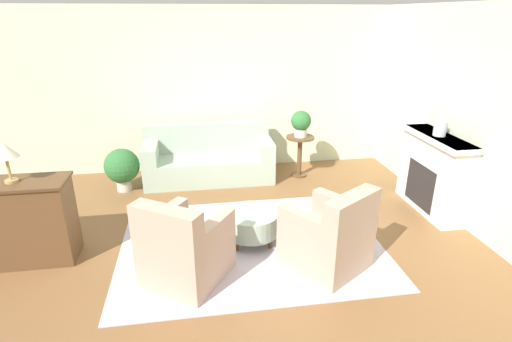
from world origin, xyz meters
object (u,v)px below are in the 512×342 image
at_px(armchair_left, 184,250).
at_px(potted_plant_floor, 122,167).
at_px(side_table, 300,150).
at_px(ottoman_table, 251,222).
at_px(couch, 209,160).
at_px(table_lamp, 5,152).
at_px(vase_mantel_near, 440,128).
at_px(dresser, 21,221).
at_px(potted_plant_on_side_table, 301,122).
at_px(armchair_right, 330,238).

height_order(armchair_left, potted_plant_floor, armchair_left).
bearing_deg(side_table, potted_plant_floor, -176.85).
height_order(armchair_left, ottoman_table, armchair_left).
bearing_deg(potted_plant_floor, couch, 11.61).
relative_size(potted_plant_floor, table_lamp, 1.56).
distance_m(couch, side_table, 1.57).
distance_m(vase_mantel_near, table_lamp, 5.26).
relative_size(ottoman_table, dresser, 0.61).
xyz_separation_m(armchair_left, ottoman_table, (0.81, 0.67, -0.11)).
distance_m(potted_plant_on_side_table, potted_plant_floor, 3.00).
height_order(ottoman_table, potted_plant_floor, potted_plant_floor).
xyz_separation_m(ottoman_table, table_lamp, (-2.59, 0.00, 1.06)).
relative_size(couch, armchair_right, 1.98).
xyz_separation_m(vase_mantel_near, table_lamp, (-5.24, -0.47, 0.09)).
distance_m(potted_plant_floor, table_lamp, 2.22).
height_order(couch, vase_mantel_near, vase_mantel_near).
height_order(couch, armchair_right, armchair_right).
bearing_deg(dresser, couch, 44.55).
relative_size(armchair_right, ottoman_table, 1.58).
xyz_separation_m(ottoman_table, vase_mantel_near, (2.65, 0.47, 0.96)).
bearing_deg(potted_plant_on_side_table, table_lamp, -151.59).
xyz_separation_m(dresser, vase_mantel_near, (5.24, 0.47, 0.72)).
xyz_separation_m(couch, armchair_right, (1.19, -2.81, 0.04)).
height_order(potted_plant_on_side_table, table_lamp, table_lamp).
height_order(armchair_left, potted_plant_on_side_table, potted_plant_on_side_table).
height_order(dresser, vase_mantel_near, vase_mantel_near).
xyz_separation_m(side_table, vase_mantel_near, (1.51, -1.55, 0.75)).
bearing_deg(dresser, ottoman_table, -0.00).
distance_m(armchair_left, vase_mantel_near, 3.74).
distance_m(armchair_left, armchair_right, 1.58).
bearing_deg(potted_plant_floor, dresser, -113.21).
relative_size(side_table, dresser, 0.64).
bearing_deg(vase_mantel_near, ottoman_table, -169.98).
relative_size(armchair_left, potted_plant_floor, 1.56).
height_order(armchair_right, dresser, dresser).
distance_m(armchair_left, side_table, 3.32).
bearing_deg(side_table, table_lamp, -151.59).
bearing_deg(potted_plant_on_side_table, dresser, -151.59).
bearing_deg(potted_plant_floor, ottoman_table, -45.98).
bearing_deg(side_table, ottoman_table, -119.49).
bearing_deg(armchair_right, ottoman_table, 139.31).
xyz_separation_m(armchair_left, potted_plant_on_side_table, (1.95, 2.69, 0.59)).
bearing_deg(table_lamp, armchair_left, -20.49).
bearing_deg(couch, side_table, -4.45).
xyz_separation_m(armchair_left, side_table, (1.95, 2.69, 0.10)).
bearing_deg(side_table, potted_plant_on_side_table, 180.00).
bearing_deg(armchair_left, ottoman_table, 39.55).
height_order(armchair_right, potted_plant_floor, armchair_right).
relative_size(armchair_right, potted_plant_on_side_table, 2.42).
bearing_deg(potted_plant_floor, vase_mantel_near, -17.37).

